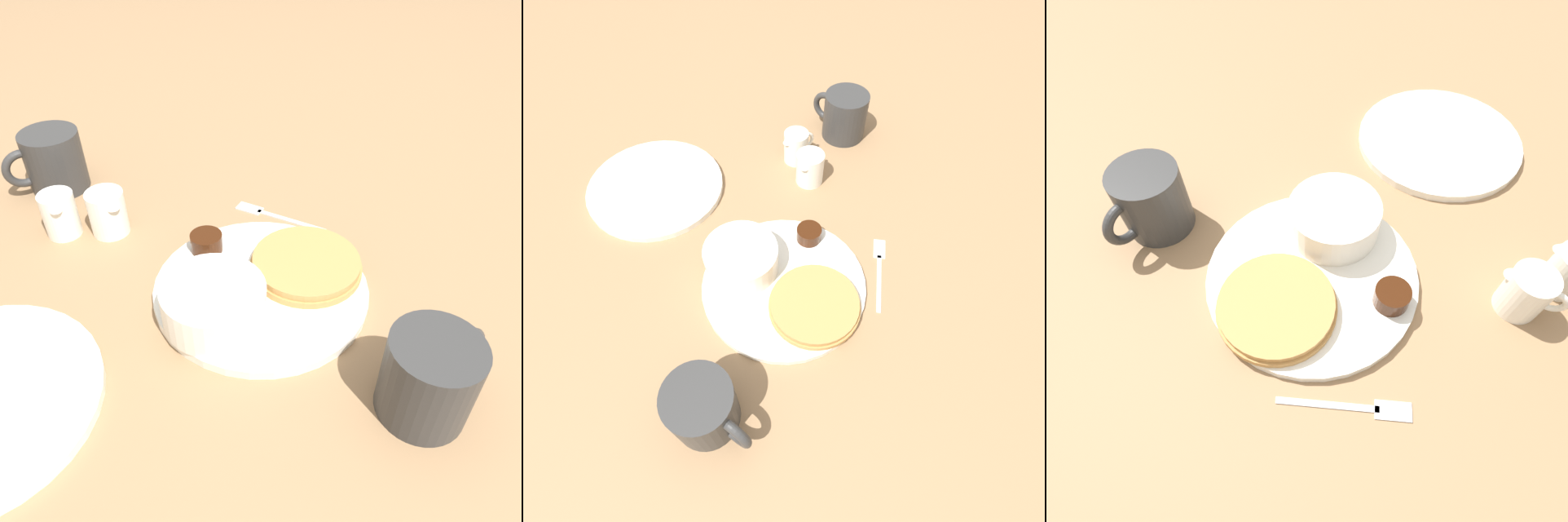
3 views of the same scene
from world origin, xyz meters
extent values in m
plane|color=#93704C|center=(0.00, 0.00, 0.00)|extent=(4.00, 4.00, 0.00)
cylinder|color=white|center=(0.00, 0.00, 0.01)|extent=(0.26, 0.26, 0.01)
cylinder|color=#B78447|center=(-0.01, -0.06, 0.02)|extent=(0.14, 0.14, 0.01)
cylinder|color=#B78447|center=(-0.01, -0.06, 0.03)|extent=(0.14, 0.14, 0.01)
cylinder|color=white|center=(-0.01, 0.08, 0.04)|extent=(0.12, 0.12, 0.05)
cylinder|color=white|center=(-0.01, 0.08, 0.06)|extent=(0.10, 0.10, 0.01)
cylinder|color=#38190A|center=(0.10, 0.01, 0.02)|extent=(0.04, 0.04, 0.02)
cylinder|color=white|center=(0.01, 0.10, 0.02)|extent=(0.04, 0.04, 0.02)
sphere|color=white|center=(0.01, 0.10, 0.04)|extent=(0.02, 0.02, 0.02)
cylinder|color=#333333|center=(-0.23, -0.02, 0.05)|extent=(0.09, 0.09, 0.09)
torus|color=#333333|center=(-0.23, -0.06, 0.05)|extent=(0.02, 0.06, 0.06)
cylinder|color=white|center=(0.23, 0.08, 0.03)|extent=(0.05, 0.05, 0.06)
torus|color=white|center=(0.26, 0.08, 0.04)|extent=(0.04, 0.01, 0.04)
cone|color=white|center=(0.21, 0.08, 0.06)|extent=(0.02, 0.02, 0.01)
cylinder|color=white|center=(0.27, 0.14, 0.03)|extent=(0.05, 0.05, 0.06)
cone|color=white|center=(0.25, 0.14, 0.06)|extent=(0.02, 0.02, 0.01)
cube|color=silver|center=(0.09, -0.13, 0.00)|extent=(0.10, 0.05, 0.00)
cube|color=silver|center=(0.15, -0.10, 0.00)|extent=(0.04, 0.03, 0.00)
cylinder|color=white|center=(0.06, 0.32, 0.01)|extent=(0.26, 0.26, 0.01)
camera|label=1|loc=(-0.35, 0.29, 0.44)|focal=35.00mm
camera|label=2|loc=(-0.29, -0.17, 0.57)|focal=28.00mm
camera|label=3|loc=(0.12, -0.24, 0.44)|focal=28.00mm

